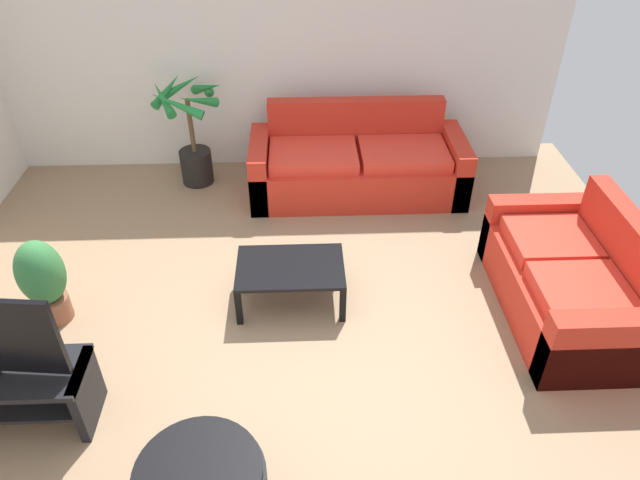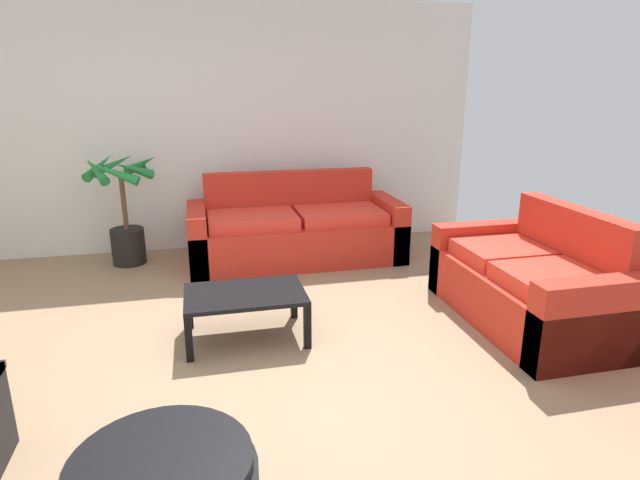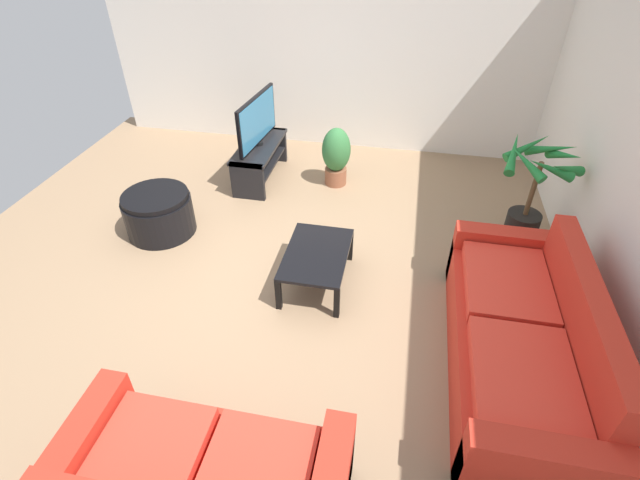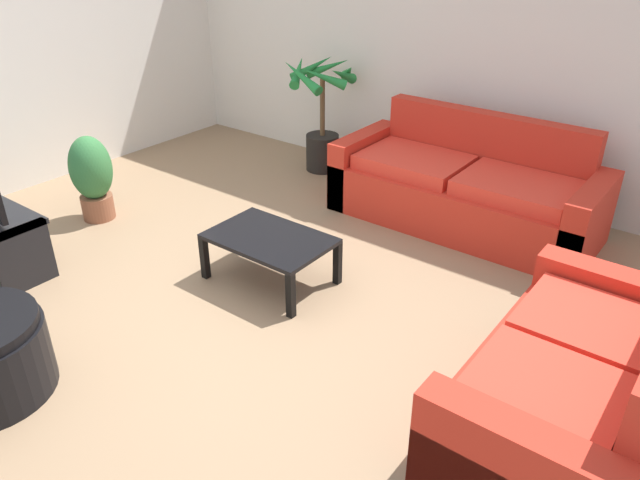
# 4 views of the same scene
# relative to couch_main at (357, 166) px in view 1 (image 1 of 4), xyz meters

# --- Properties ---
(ground_plane) EXTENTS (6.60, 6.60, 0.00)m
(ground_plane) POSITION_rel_couch_main_xyz_m (-0.77, -2.28, -0.30)
(ground_plane) COLOR #937556
(wall_back) EXTENTS (6.00, 0.06, 2.70)m
(wall_back) POSITION_rel_couch_main_xyz_m (-0.77, 0.72, 1.05)
(wall_back) COLOR silver
(wall_back) RESTS_ON ground
(couch_main) EXTENTS (2.22, 0.90, 0.90)m
(couch_main) POSITION_rel_couch_main_xyz_m (0.00, 0.00, 0.00)
(couch_main) COLOR red
(couch_main) RESTS_ON ground
(couch_loveseat) EXTENTS (0.90, 1.63, 0.90)m
(couch_loveseat) POSITION_rel_couch_main_xyz_m (1.51, -1.93, -0.00)
(couch_loveseat) COLOR red
(couch_loveseat) RESTS_ON ground
(tv_stand) EXTENTS (1.10, 0.45, 0.47)m
(tv_stand) POSITION_rel_couch_main_xyz_m (-2.55, -2.83, 0.01)
(tv_stand) COLOR black
(tv_stand) RESTS_ON ground
(coffee_table) EXTENTS (0.87, 0.58, 0.36)m
(coffee_table) POSITION_rel_couch_main_xyz_m (-0.70, -1.71, 0.01)
(coffee_table) COLOR black
(coffee_table) RESTS_ON ground
(potted_palm) EXTENTS (0.77, 0.76, 1.16)m
(potted_palm) POSITION_rel_couch_main_xyz_m (-1.73, 0.26, 0.25)
(potted_palm) COLOR black
(potted_palm) RESTS_ON ground
(potted_plant_small) EXTENTS (0.36, 0.36, 0.75)m
(potted_plant_small) POSITION_rel_couch_main_xyz_m (-2.60, -1.86, 0.10)
(potted_plant_small) COLOR brown
(potted_plant_small) RESTS_ON ground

